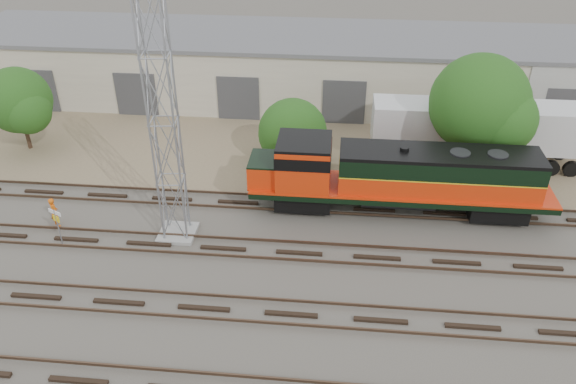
# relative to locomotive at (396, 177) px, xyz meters

# --- Properties ---
(ground) EXTENTS (140.00, 140.00, 0.00)m
(ground) POSITION_rel_locomotive_xyz_m (-5.01, -6.00, -2.34)
(ground) COLOR #47423A
(ground) RESTS_ON ground
(dirt_strip) EXTENTS (80.00, 16.00, 0.02)m
(dirt_strip) POSITION_rel_locomotive_xyz_m (-5.01, 9.00, -2.33)
(dirt_strip) COLOR #726047
(dirt_strip) RESTS_ON ground
(tracks) EXTENTS (80.00, 20.40, 0.28)m
(tracks) POSITION_rel_locomotive_xyz_m (-5.01, -9.00, -2.26)
(tracks) COLOR black
(tracks) RESTS_ON ground
(warehouse) EXTENTS (58.40, 10.40, 5.30)m
(warehouse) POSITION_rel_locomotive_xyz_m (-4.97, 16.98, 0.32)
(warehouse) COLOR beige
(warehouse) RESTS_ON ground
(locomotive) EXTENTS (16.92, 2.97, 4.07)m
(locomotive) POSITION_rel_locomotive_xyz_m (0.00, 0.00, 0.00)
(locomotive) COLOR black
(locomotive) RESTS_ON tracks
(signal_tower) EXTENTS (1.96, 1.96, 13.28)m
(signal_tower) POSITION_rel_locomotive_xyz_m (-11.74, -3.42, 4.15)
(signal_tower) COLOR gray
(signal_tower) RESTS_ON ground
(sign_post) EXTENTS (0.82, 0.41, 2.16)m
(sign_post) POSITION_rel_locomotive_xyz_m (-17.62, -4.86, -0.83)
(sign_post) COLOR gray
(sign_post) RESTS_ON ground
(worker) EXTENTS (0.76, 0.73, 1.75)m
(worker) POSITION_rel_locomotive_xyz_m (-18.66, -3.21, -1.47)
(worker) COLOR #DB590C
(worker) RESTS_ON ground
(semi_trailer) EXTENTS (13.56, 2.76, 4.17)m
(semi_trailer) POSITION_rel_locomotive_xyz_m (5.96, 6.41, 0.28)
(semi_trailer) COLOR silver
(semi_trailer) RESTS_ON ground
(dumpster_blue) EXTENTS (1.64, 1.55, 1.50)m
(dumpster_blue) POSITION_rel_locomotive_xyz_m (12.40, 12.11, -1.59)
(dumpster_blue) COLOR navy
(dumpster_blue) RESTS_ON ground
(tree_west) EXTENTS (4.65, 4.43, 5.79)m
(tree_west) POSITION_rel_locomotive_xyz_m (-24.53, 5.49, 1.12)
(tree_west) COLOR #382619
(tree_west) RESTS_ON ground
(tree_mid) EXTENTS (4.77, 4.54, 4.54)m
(tree_mid) POSITION_rel_locomotive_xyz_m (-6.07, 5.58, -0.45)
(tree_mid) COLOR #382619
(tree_mid) RESTS_ON ground
(tree_east) EXTENTS (6.21, 5.91, 7.98)m
(tree_east) POSITION_rel_locomotive_xyz_m (5.24, 4.34, 2.53)
(tree_east) COLOR #382619
(tree_east) RESTS_ON ground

